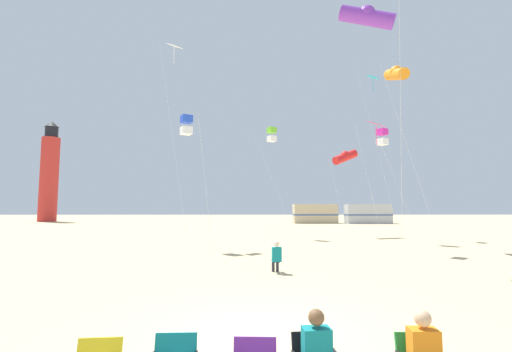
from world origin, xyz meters
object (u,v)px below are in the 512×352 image
object	(u,v)px
kite_box_magenta	(382,137)
kite_diamond_cyan	(373,85)
kite_tube_scarlet	(345,157)
rv_van_silver	(368,214)
kite_flyer_standing	(276,256)
lighthouse_distant	(49,174)
kite_tube_violet	(367,16)
rv_van_tan	(315,214)
kite_tube_orange	(396,74)
kite_diamond_white	(174,55)
kite_box_lime	(272,135)
kite_diamond_rainbow	(376,128)
kite_box_blue	(186,125)

from	to	relation	value
kite_box_magenta	kite_diamond_cyan	xyz separation A→B (m)	(0.92, 3.89, 5.19)
kite_tube_scarlet	rv_van_silver	size ratio (longest dim) A/B	1.14
kite_flyer_standing	rv_van_silver	size ratio (longest dim) A/B	0.18
kite_tube_scarlet	lighthouse_distant	xyz separation A→B (m)	(-41.60, 28.82, 1.20)
kite_diamond_cyan	kite_tube_violet	bearing A→B (deg)	-110.90
kite_box_magenta	rv_van_tan	bearing A→B (deg)	89.44
kite_tube_orange	rv_van_silver	xyz separation A→B (m)	(8.14, 29.96, -9.14)
kite_tube_orange	kite_diamond_cyan	world-z (taller)	kite_diamond_cyan
kite_diamond_white	kite_box_lime	world-z (taller)	kite_diamond_white
kite_tube_scarlet	kite_diamond_cyan	size ratio (longest dim) A/B	0.55
kite_tube_orange	kite_box_lime	size ratio (longest dim) A/B	1.28
kite_tube_scarlet	lighthouse_distant	size ratio (longest dim) A/B	0.44
kite_diamond_rainbow	kite_box_lime	size ratio (longest dim) A/B	0.82
rv_van_tan	kite_diamond_white	bearing A→B (deg)	-117.65
kite_diamond_white	kite_tube_scarlet	bearing A→B (deg)	26.25
kite_flyer_standing	kite_box_lime	xyz separation A→B (m)	(0.73, 14.54, 7.61)
kite_flyer_standing	rv_van_silver	bearing A→B (deg)	-118.21
kite_flyer_standing	kite_diamond_rainbow	xyz separation A→B (m)	(5.98, 5.85, 6.14)
kite_flyer_standing	kite_tube_violet	size ratio (longest dim) A/B	0.10
kite_box_blue	kite_diamond_white	bearing A→B (deg)	121.85
kite_tube_orange	rv_van_silver	distance (m)	32.37
rv_van_silver	kite_box_blue	bearing A→B (deg)	-125.04
kite_flyer_standing	kite_tube_scarlet	size ratio (longest dim) A/B	0.16
kite_diamond_rainbow	kite_diamond_white	bearing A→B (deg)	163.62
kite_box_magenta	kite_diamond_rainbow	size ratio (longest dim) A/B	1.09
kite_tube_violet	rv_van_tan	distance (m)	37.99
kite_diamond_rainbow	rv_van_silver	bearing A→B (deg)	72.28
kite_flyer_standing	kite_tube_orange	world-z (taller)	kite_tube_orange
kite_diamond_rainbow	kite_box_magenta	bearing A→B (deg)	65.50
kite_diamond_cyan	rv_van_silver	world-z (taller)	kite_diamond_cyan
kite_box_magenta	rv_van_tan	size ratio (longest dim) A/B	1.21
kite_tube_violet	kite_diamond_cyan	xyz separation A→B (m)	(4.90, 12.82, 1.52)
rv_van_silver	kite_diamond_rainbow	bearing A→B (deg)	-108.11
rv_van_tan	kite_tube_violet	bearing A→B (deg)	-97.54
kite_diamond_rainbow	kite_tube_orange	size ratio (longest dim) A/B	0.64
lighthouse_distant	rv_van_silver	xyz separation A→B (m)	(50.68, -7.23, -6.45)
kite_box_magenta	kite_diamond_rainbow	world-z (taller)	kite_box_magenta
kite_tube_scarlet	kite_tube_violet	bearing A→B (deg)	-101.01
kite_diamond_rainbow	rv_van_tan	distance (m)	33.10
kite_box_blue	kite_tube_orange	bearing A→B (deg)	0.92
kite_diamond_white	kite_box_magenta	bearing A→B (deg)	5.69
kite_box_magenta	kite_diamond_rainbow	distance (m)	5.50
kite_box_magenta	kite_tube_scarlet	distance (m)	5.22
kite_diamond_white	kite_diamond_cyan	bearing A→B (deg)	19.21
kite_tube_orange	kite_tube_scarlet	xyz separation A→B (m)	(-0.95, 8.38, -3.90)
kite_box_blue	rv_van_tan	xyz separation A→B (m)	(13.30, 31.14, -5.85)
kite_diamond_white	kite_box_blue	world-z (taller)	kite_diamond_white
kite_diamond_white	kite_diamond_rainbow	xyz separation A→B (m)	(12.08, -3.55, -5.75)
kite_tube_scarlet	rv_van_tan	distance (m)	23.21
kite_diamond_white	rv_van_silver	distance (m)	37.44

